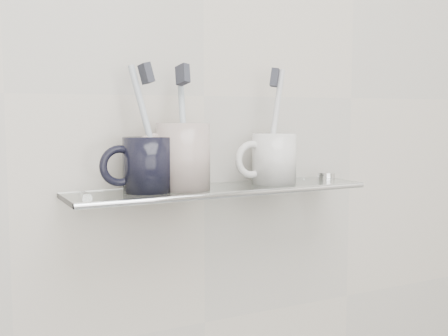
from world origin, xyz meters
TOP-DOWN VIEW (x-y plane):
  - wall_back at (0.00, 1.10)m, footprint 2.50×0.00m
  - shelf_glass at (0.00, 1.04)m, footprint 0.50×0.12m
  - shelf_rail at (0.00, 0.98)m, footprint 0.50×0.01m
  - bracket_left at (-0.21, 1.09)m, footprint 0.02×0.03m
  - bracket_right at (0.21, 1.09)m, footprint 0.02×0.03m
  - mug_left at (-0.12, 1.04)m, footprint 0.10×0.10m
  - mug_left_handle at (-0.17, 1.04)m, footprint 0.06×0.01m
  - toothbrush_left at (-0.12, 1.04)m, footprint 0.05×0.03m
  - bristles_left at (-0.12, 1.04)m, footprint 0.02×0.03m
  - mug_center at (-0.06, 1.04)m, footprint 0.10×0.10m
  - mug_center_handle at (-0.11, 1.04)m, footprint 0.08×0.01m
  - toothbrush_center at (-0.06, 1.04)m, footprint 0.03×0.07m
  - bristles_center at (-0.06, 1.04)m, footprint 0.02×0.03m
  - mug_right at (0.11, 1.04)m, footprint 0.10×0.10m
  - mug_right_handle at (0.06, 1.04)m, footprint 0.06×0.01m
  - toothbrush_right at (0.11, 1.04)m, footprint 0.04×0.02m
  - bristles_right at (0.11, 1.04)m, footprint 0.03×0.02m
  - chrome_cap at (0.22, 1.04)m, footprint 0.03×0.03m

SIDE VIEW (x-z plane):
  - bracket_left at x=-0.21m, z-range 1.08..1.09m
  - bracket_right at x=0.21m, z-range 1.08..1.09m
  - shelf_glass at x=0.00m, z-range 1.09..1.10m
  - shelf_rail at x=0.00m, z-range 1.09..1.10m
  - chrome_cap at x=0.22m, z-range 1.10..1.11m
  - mug_left at x=-0.12m, z-range 1.10..1.18m
  - mug_left_handle at x=-0.17m, z-range 1.11..1.17m
  - mug_right at x=0.11m, z-range 1.10..1.19m
  - mug_right_handle at x=0.06m, z-range 1.11..1.17m
  - mug_center at x=-0.06m, z-range 1.10..1.21m
  - mug_center_handle at x=-0.11m, z-range 1.12..1.19m
  - toothbrush_left at x=-0.12m, z-range 1.11..1.29m
  - toothbrush_center at x=-0.06m, z-range 1.11..1.29m
  - toothbrush_right at x=0.11m, z-range 1.11..1.30m
  - wall_back at x=0.00m, z-range 0.00..2.50m
  - bristles_left at x=-0.12m, z-range 1.26..1.30m
  - bristles_center at x=-0.06m, z-range 1.26..1.30m
  - bristles_right at x=0.11m, z-range 1.26..1.30m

